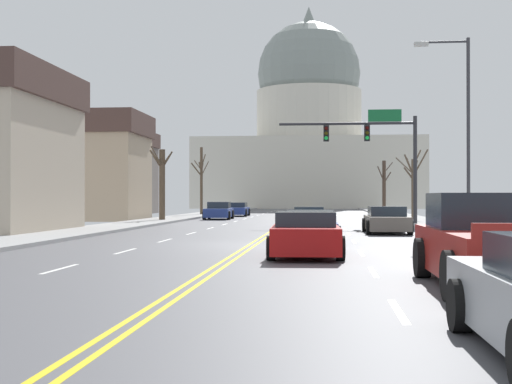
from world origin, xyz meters
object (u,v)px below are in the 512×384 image
at_px(street_lamp_right, 461,118).
at_px(sedan_oncoming_01, 237,210).
at_px(signal_gantry, 376,142).
at_px(sedan_near_02, 310,227).
at_px(sedan_near_00, 309,218).
at_px(sedan_near_03, 305,235).
at_px(sedan_near_01, 386,221).
at_px(pickup_truck_near_04, 489,245).
at_px(sedan_oncoming_00, 219,211).

height_order(street_lamp_right, sedan_oncoming_01, street_lamp_right).
relative_size(signal_gantry, sedan_near_02, 1.72).
bearing_deg(sedan_near_00, sedan_near_03, -89.05).
height_order(signal_gantry, street_lamp_right, street_lamp_right).
xyz_separation_m(sedan_near_01, sedan_oncoming_01, (-10.29, 27.37, -0.01)).
bearing_deg(pickup_truck_near_04, sedan_near_00, 98.74).
xyz_separation_m(sedan_near_01, sedan_near_03, (-3.29, -12.62, 0.02)).
height_order(sedan_near_01, sedan_near_02, sedan_near_01).
bearing_deg(street_lamp_right, sedan_oncoming_01, 113.10).
height_order(sedan_near_00, sedan_oncoming_01, sedan_oncoming_01).
xyz_separation_m(sedan_near_00, sedan_oncoming_00, (-6.93, 13.39, 0.06)).
relative_size(sedan_near_01, sedan_oncoming_01, 0.92).
xyz_separation_m(sedan_near_02, pickup_truck_near_04, (3.46, -12.61, 0.22)).
relative_size(sedan_near_01, pickup_truck_near_04, 0.80).
xyz_separation_m(street_lamp_right, sedan_near_00, (-6.30, 8.59, -4.28)).
relative_size(signal_gantry, sedan_near_03, 1.70).
bearing_deg(sedan_oncoming_00, sedan_near_03, -77.08).
distance_m(street_lamp_right, sedan_oncoming_00, 26.00).
height_order(sedan_near_02, sedan_oncoming_01, sedan_oncoming_01).
relative_size(sedan_near_01, sedan_oncoming_00, 1.00).
distance_m(sedan_near_01, sedan_oncoming_00, 21.62).
bearing_deg(signal_gantry, pickup_truck_near_04, -89.93).
bearing_deg(signal_gantry, sedan_oncoming_00, 136.65).
height_order(sedan_near_01, sedan_oncoming_00, sedan_oncoming_00).
distance_m(street_lamp_right, pickup_truck_near_04, 16.60).
xyz_separation_m(signal_gantry, pickup_truck_near_04, (0.03, -27.82, -4.02)).
bearing_deg(sedan_near_01, sedan_near_03, -104.60).
xyz_separation_m(sedan_near_01, sedan_oncoming_00, (-10.52, 18.89, 0.02)).
relative_size(sedan_near_00, pickup_truck_near_04, 0.82).
bearing_deg(sedan_near_01, street_lamp_right, -48.81).
bearing_deg(sedan_oncoming_00, sedan_oncoming_01, 88.43).
bearing_deg(street_lamp_right, sedan_near_03, -122.18).
xyz_separation_m(signal_gantry, sedan_near_03, (-3.43, -21.45, -4.19)).
bearing_deg(sedan_oncoming_00, sedan_near_01, -60.89).
relative_size(sedan_near_03, sedan_oncoming_01, 0.99).
bearing_deg(sedan_oncoming_01, sedan_oncoming_00, -91.57).
xyz_separation_m(sedan_near_00, sedan_near_03, (0.30, -18.12, 0.07)).
distance_m(sedan_near_01, sedan_oncoming_01, 29.24).
xyz_separation_m(signal_gantry, sedan_oncoming_01, (-10.43, 18.55, -4.22)).
height_order(street_lamp_right, sedan_near_00, street_lamp_right).
relative_size(sedan_near_03, pickup_truck_near_04, 0.85).
xyz_separation_m(sedan_near_01, pickup_truck_near_04, (0.18, -18.99, 0.19)).
distance_m(sedan_near_02, pickup_truck_near_04, 13.07).
relative_size(sedan_near_00, sedan_oncoming_01, 0.94).
xyz_separation_m(signal_gantry, sedan_near_01, (-0.14, -8.83, -4.21)).
xyz_separation_m(pickup_truck_near_04, sedan_oncoming_00, (-10.69, 37.88, -0.17)).
distance_m(signal_gantry, sedan_oncoming_00, 15.25).
bearing_deg(sedan_oncoming_00, sedan_near_00, -62.64).
distance_m(sedan_near_01, sedan_near_03, 13.04).
height_order(sedan_near_02, sedan_near_03, sedan_near_03).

